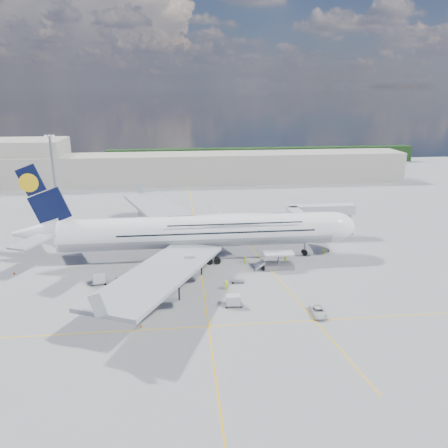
{
  "coord_description": "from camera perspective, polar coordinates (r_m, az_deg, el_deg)",
  "views": [
    {
      "loc": [
        -4.22,
        -84.17,
        38.19
      ],
      "look_at": [
        5.57,
        8.0,
        8.98
      ],
      "focal_mm": 35.0,
      "sensor_mm": 36.0,
      "label": 1
    }
  ],
  "objects": [
    {
      "name": "dolly_nose_far",
      "position": [
        80.39,
        1.23,
        -9.95
      ],
      "size": [
        3.46,
        1.97,
        2.13
      ],
      "rotation": [
        0.0,
        0.0,
        -0.05
      ],
      "color": "gray",
      "rests_on": "ground"
    },
    {
      "name": "cone_wing_right_outer",
      "position": [
        75.68,
        -10.79,
        -12.93
      ],
      "size": [
        0.42,
        0.42,
        0.54
      ],
      "color": "#D85C0B",
      "rests_on": "ground"
    },
    {
      "name": "taxi_line_main",
      "position": [
        92.52,
        -2.93,
        -6.91
      ],
      "size": [
        0.25,
        220.0,
        0.01
      ],
      "primitive_type": "cube",
      "color": "#F2B60C",
      "rests_on": "ground"
    },
    {
      "name": "dolly_nose_near",
      "position": [
        89.8,
        1.8,
        -7.48
      ],
      "size": [
        2.8,
        1.83,
        0.38
      ],
      "rotation": [
        0.0,
        0.0,
        -0.18
      ],
      "color": "gray",
      "rests_on": "ground"
    },
    {
      "name": "hangar",
      "position": [
        197.73,
        -25.64,
        7.3
      ],
      "size": [
        40.0,
        22.0,
        18.0
      ],
      "primitive_type": "cube",
      "color": "#B2AD9E",
      "rests_on": "ground"
    },
    {
      "name": "taxi_line_diag",
      "position": [
        103.24,
        4.55,
        -4.27
      ],
      "size": [
        14.16,
        99.06,
        0.01
      ],
      "primitive_type": "cube",
      "rotation": [
        0.0,
        0.0,
        0.14
      ],
      "color": "#F2B60C",
      "rests_on": "ground"
    },
    {
      "name": "crew_tug",
      "position": [
        86.48,
        0.3,
        -7.99
      ],
      "size": [
        1.29,
        0.76,
        1.97
      ],
      "primitive_type": "imported",
      "rotation": [
        0.0,
        0.0,
        0.02
      ],
      "color": "#EEFF1A",
      "rests_on": "ground"
    },
    {
      "name": "cone_nose",
      "position": [
        108.78,
        13.5,
        -3.44
      ],
      "size": [
        0.38,
        0.38,
        0.48
      ],
      "color": "#D85C0B",
      "rests_on": "ground"
    },
    {
      "name": "jet_bridge",
      "position": [
        114.84,
        11.42,
        1.3
      ],
      "size": [
        18.8,
        12.1,
        8.5
      ],
      "color": "#B7B7BC",
      "rests_on": "ground"
    },
    {
      "name": "light_mast",
      "position": [
        136.34,
        -21.27,
        5.75
      ],
      "size": [
        3.0,
        0.7,
        25.5
      ],
      "color": "gray",
      "rests_on": "ground"
    },
    {
      "name": "cone_wing_left_inner",
      "position": [
        113.3,
        -6.63,
        -2.17
      ],
      "size": [
        0.48,
        0.48,
        0.62
      ],
      "color": "#D85C0B",
      "rests_on": "ground"
    },
    {
      "name": "catering_truck_outer",
      "position": [
        128.07,
        -9.5,
        0.84
      ],
      "size": [
        7.53,
        3.71,
        4.31
      ],
      "rotation": [
        0.0,
        0.0,
        -0.17
      ],
      "color": "gray",
      "rests_on": "ground"
    },
    {
      "name": "ground",
      "position": [
        92.53,
        -2.93,
        -6.91
      ],
      "size": [
        300.0,
        300.0,
        0.0
      ],
      "primitive_type": "plane",
      "color": "gray",
      "rests_on": "ground"
    },
    {
      "name": "service_van",
      "position": [
        79.42,
        12.22,
        -11.13
      ],
      "size": [
        2.56,
        4.98,
        1.34
      ],
      "primitive_type": "imported",
      "rotation": [
        0.0,
        0.0,
        -0.07
      ],
      "color": "silver",
      "rests_on": "ground"
    },
    {
      "name": "dolly_row_b",
      "position": [
        90.35,
        -8.11,
        -6.97
      ],
      "size": [
        3.48,
        2.72,
        1.95
      ],
      "rotation": [
        0.0,
        0.0,
        -0.4
      ],
      "color": "gray",
      "rests_on": "ground"
    },
    {
      "name": "taxi_line_cross",
      "position": [
        74.79,
        -2.03,
        -13.22
      ],
      "size": [
        120.0,
        0.25,
        0.01
      ],
      "primitive_type": "cube",
      "color": "#F2B60C",
      "rests_on": "ground"
    },
    {
      "name": "catering_truck_inner",
      "position": [
        119.37,
        -5.63,
        -0.31
      ],
      "size": [
        6.63,
        2.63,
        3.97
      ],
      "rotation": [
        0.0,
        0.0,
        0.01
      ],
      "color": "gray",
      "rests_on": "ground"
    },
    {
      "name": "tree_line",
      "position": [
        231.03,
        5.1,
        8.92
      ],
      "size": [
        160.0,
        6.0,
        8.0
      ],
      "primitive_type": "cube",
      "color": "#193814",
      "rests_on": "ground"
    },
    {
      "name": "cone_wing_right_inner",
      "position": [
        89.1,
        -11.14,
        -8.04
      ],
      "size": [
        0.46,
        0.46,
        0.59
      ],
      "color": "#D85C0B",
      "rests_on": "ground"
    },
    {
      "name": "baggage_tug",
      "position": [
        84.25,
        -9.32,
        -9.17
      ],
      "size": [
        2.69,
        1.44,
        1.61
      ],
      "rotation": [
        0.0,
        0.0,
        -0.1
      ],
      "color": "white",
      "rests_on": "ground"
    },
    {
      "name": "cargo_loader",
      "position": [
        96.89,
        6.98,
        -5.05
      ],
      "size": [
        8.53,
        3.2,
        3.67
      ],
      "color": "silver",
      "rests_on": "ground"
    },
    {
      "name": "airliner",
      "position": [
        99.35,
        -3.17,
        -0.91
      ],
      "size": [
        77.26,
        79.15,
        23.71
      ],
      "color": "white",
      "rests_on": "ground"
    },
    {
      "name": "dolly_row_a",
      "position": [
        93.78,
        -13.13,
        -6.83
      ],
      "size": [
        2.92,
        2.32,
        0.38
      ],
      "rotation": [
        0.0,
        0.0,
        -0.42
      ],
      "color": "gray",
      "rests_on": "ground"
    },
    {
      "name": "crew_loader",
      "position": [
        99.04,
        7.95,
        -4.74
      ],
      "size": [
        1.23,
        1.2,
        2.0
      ],
      "primitive_type": "imported",
      "rotation": [
        0.0,
        0.0,
        -0.69
      ],
      "color": "#A3E217",
      "rests_on": "ground"
    },
    {
      "name": "crew_wing",
      "position": [
        91.04,
        -7.48,
        -6.86
      ],
      "size": [
        0.66,
        1.1,
        1.76
      ],
      "primitive_type": "imported",
      "rotation": [
        0.0,
        0.0,
        1.8
      ],
      "color": "#ADE618",
      "rests_on": "ground"
    },
    {
      "name": "crew_van",
      "position": [
        98.91,
        2.74,
        -4.76
      ],
      "size": [
        0.84,
        0.9,
        1.54
      ],
      "primitive_type": "imported",
      "rotation": [
        0.0,
        0.0,
        2.21
      ],
      "color": "#D2F119",
      "rests_on": "ground"
    },
    {
      "name": "dolly_row_c",
      "position": [
        91.8,
        -14.19,
        -7.46
      ],
      "size": [
        2.74,
        1.72,
        0.38
      ],
      "rotation": [
        0.0,
        0.0,
        -0.14
      ],
      "color": "gray",
      "rests_on": "ground"
    },
    {
      "name": "cone_tail",
      "position": [
        103.75,
        -25.73,
        -5.77
      ],
      "size": [
        0.47,
        0.47,
        0.6
      ],
      "color": "#D85C0B",
      "rests_on": "ground"
    },
    {
      "name": "crew_nose",
      "position": [
        106.33,
        12.88,
        -3.47
      ],
      "size": [
        0.79,
        0.64,
        1.89
      ],
      "primitive_type": "imported",
      "rotation": [
        0.0,
        0.0,
        0.3
      ],
      "color": "#BEDF17",
      "rests_on": "ground"
    },
    {
      "name": "cone_wing_left_outer",
      "position": [
        132.55,
        -11.7,
        0.5
      ],
      "size": [
        0.46,
        0.46,
        0.58
      ],
      "color": "#D85C0B",
      "rests_on": "ground"
    },
    {
      "name": "terminal",
      "position": [
        182.09,
        -4.68,
        7.26
      ],
      "size": [
        180.0,
        16.0,
        12.0
      ],
      "primitive_type": "cube",
      "color": "#B2AD9E",
      "rests_on": "ground"
    },
    {
      "name": "dolly_back",
      "position": [
        92.22,
        -15.99,
        -6.97
      ],
      "size": [
        3.35,
        2.12,
        1.99
      ],
      "rotation": [
        0.0,
        0.0,
        0.15
      ],
      "color": "gray",
      "rests_on": "ground"
    }
  ]
}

